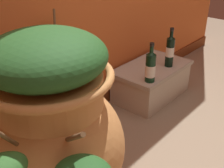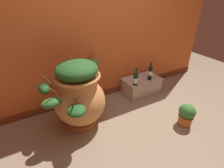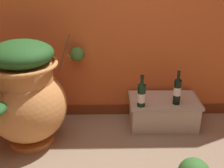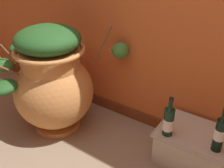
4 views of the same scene
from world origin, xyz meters
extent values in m
cube|color=brown|center=(0.00, 1.10, 0.06)|extent=(4.40, 0.02, 0.11)
cylinder|color=#B28433|center=(-0.27, 1.05, 0.66)|extent=(0.02, 0.10, 0.02)
torus|color=#B28433|center=(-0.27, 1.00, 0.69)|extent=(0.06, 0.06, 0.01)
cylinder|color=#D68E4C|center=(-0.61, 0.60, 0.02)|extent=(0.40, 0.40, 0.04)
ellipsoid|color=#D68E4C|center=(-0.61, 0.60, 0.37)|extent=(0.69, 0.69, 0.65)
cylinder|color=#D68E4C|center=(-0.61, 0.60, 0.67)|extent=(0.48, 0.48, 0.15)
torus|color=#D68E4C|center=(-0.61, 0.60, 0.75)|extent=(0.58, 0.58, 0.04)
cylinder|color=brown|center=(-0.96, 0.62, 0.74)|extent=(0.10, 0.03, 0.19)
ellipsoid|color=#235623|center=(-1.03, 0.63, 0.68)|extent=(0.13, 0.22, 0.11)
cylinder|color=brown|center=(-0.75, 0.29, 0.66)|extent=(0.07, 0.15, 0.14)
ellipsoid|color=#235623|center=(-0.77, 0.23, 0.53)|extent=(0.21, 0.23, 0.10)
cylinder|color=brown|center=(-0.31, 0.91, 0.75)|extent=(0.12, 0.13, 0.34)
ellipsoid|color=#428438|center=(-0.21, 1.02, 0.70)|extent=(0.15, 0.15, 0.14)
cylinder|color=brown|center=(-0.93, 0.44, 0.69)|extent=(0.13, 0.08, 0.18)
ellipsoid|color=#2D6628|center=(-1.00, 0.41, 0.59)|extent=(0.23, 0.15, 0.10)
ellipsoid|color=#235623|center=(-0.61, 0.60, 0.84)|extent=(0.53, 0.53, 0.22)
cube|color=beige|center=(0.64, 0.87, 0.14)|extent=(0.64, 0.39, 0.29)
cube|color=#AEA592|center=(0.64, 0.87, 0.27)|extent=(0.68, 0.42, 0.03)
cylinder|color=black|center=(0.74, 0.77, 0.41)|extent=(0.07, 0.07, 0.24)
cone|color=black|center=(0.74, 0.77, 0.54)|extent=(0.07, 0.07, 0.04)
cylinder|color=black|center=(0.74, 0.77, 0.57)|extent=(0.03, 0.03, 0.09)
cylinder|color=white|center=(0.74, 0.77, 0.42)|extent=(0.07, 0.07, 0.08)
cylinder|color=black|center=(0.40, 0.73, 0.39)|extent=(0.08, 0.08, 0.21)
cone|color=black|center=(0.40, 0.73, 0.51)|extent=(0.08, 0.08, 0.04)
cylinder|color=black|center=(0.40, 0.73, 0.55)|extent=(0.03, 0.03, 0.09)
cylinder|color=black|center=(0.40, 0.73, 0.58)|extent=(0.03, 0.03, 0.02)
cylinder|color=white|center=(0.40, 0.73, 0.37)|extent=(0.08, 0.08, 0.09)
camera|label=1|loc=(-1.28, -0.34, 1.30)|focal=46.71mm
camera|label=2|loc=(-1.13, -1.25, 1.69)|focal=26.90mm
camera|label=3|loc=(0.08, -1.68, 1.56)|focal=46.69mm
camera|label=4|loc=(0.93, -0.72, 1.52)|focal=41.92mm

